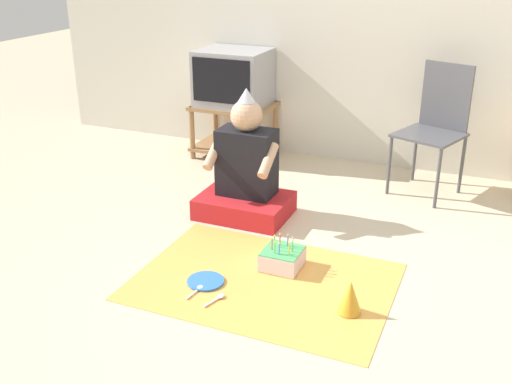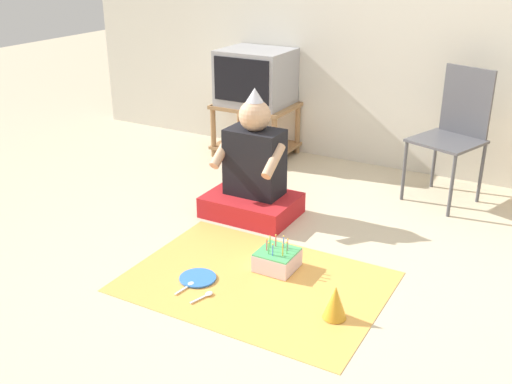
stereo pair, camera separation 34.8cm
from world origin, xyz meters
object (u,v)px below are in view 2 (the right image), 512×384
person_seated (253,175)px  birthday_cake (277,259)px  tv (256,77)px  paper_plate (198,278)px  party_hat_blue (335,302)px  folding_chair (455,127)px

person_seated → birthday_cake: person_seated is taller
tv → paper_plate: size_ratio=2.76×
birthday_cake → party_hat_blue: size_ratio=1.24×
birthday_cake → party_hat_blue: 0.55m
tv → person_seated: bearing=-61.7°
birthday_cake → paper_plate: (-0.32, -0.31, -0.05)m
party_hat_blue → paper_plate: size_ratio=0.85×
party_hat_blue → person_seated: bearing=137.3°
person_seated → birthday_cake: (0.48, -0.58, -0.22)m
folding_chair → party_hat_blue: 1.85m
party_hat_blue → tv: bearing=128.0°
paper_plate → party_hat_blue: bearing=1.8°
paper_plate → person_seated: bearing=100.0°
paper_plate → birthday_cake: bearing=44.2°
birthday_cake → party_hat_blue: bearing=-31.9°
person_seated → paper_plate: (0.16, -0.90, -0.27)m
person_seated → party_hat_blue: person_seated is taller
party_hat_blue → paper_plate: 0.79m
birthday_cake → party_hat_blue: (0.46, -0.29, 0.03)m
folding_chair → paper_plate: size_ratio=4.59×
tv → paper_plate: bearing=-69.5°
paper_plate → folding_chair: bearing=63.1°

